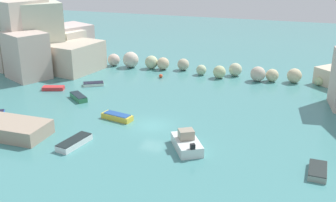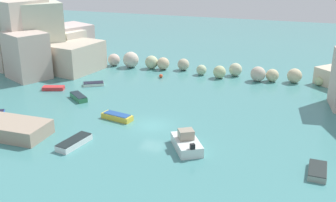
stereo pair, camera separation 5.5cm
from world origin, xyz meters
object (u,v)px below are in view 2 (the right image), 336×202
moored_boat_1 (117,117)px  moored_boat_8 (74,142)px  channel_buoy (161,76)px  moored_boat_6 (79,97)px  moored_boat_3 (94,84)px  moored_boat_7 (317,171)px  stone_dock (8,128)px  moored_boat_4 (53,88)px  moored_boat_2 (85,69)px  moored_boat_5 (187,143)px

moored_boat_1 → moored_boat_8: bearing=-86.6°
channel_buoy → moored_boat_6: 14.24m
moored_boat_1 → moored_boat_3: (-8.71, 10.35, -0.11)m
moored_boat_1 → moored_boat_7: moored_boat_1 is taller
stone_dock → moored_boat_4: bearing=106.0°
moored_boat_4 → moored_boat_8: moored_boat_8 is taller
moored_boat_3 → channel_buoy: bearing=-170.3°
channel_buoy → moored_boat_6: bearing=-118.3°
moored_boat_2 → moored_boat_5: (23.32, -21.16, 0.38)m
moored_boat_6 → moored_boat_7: size_ratio=1.04×
stone_dock → channel_buoy: size_ratio=14.80×
channel_buoy → moored_boat_5: bearing=-64.1°
moored_boat_2 → moored_boat_5: 31.49m
moored_boat_4 → moored_boat_5: 25.22m
moored_boat_5 → moored_boat_6: 19.37m
stone_dock → moored_boat_7: 30.47m
channel_buoy → moored_boat_2: (-12.90, -0.34, -0.04)m
stone_dock → moored_boat_3: 17.73m
moored_boat_3 → moored_boat_5: bearing=110.3°
moored_boat_3 → moored_boat_6: bearing=69.9°
moored_boat_4 → stone_dock: bearing=87.0°
stone_dock → moored_boat_2: size_ratio=3.29×
moored_boat_1 → moored_boat_6: (-7.63, 4.43, 0.00)m
moored_boat_7 → moored_boat_8: (-22.54, -1.99, 0.04)m
moored_boat_2 → moored_boat_6: 13.66m
moored_boat_6 → moored_boat_7: bearing=19.8°
stone_dock → moored_boat_1: (8.94, 7.37, -0.42)m
moored_boat_1 → moored_boat_5: 10.57m
stone_dock → moored_boat_7: stone_dock is taller
moored_boat_5 → moored_boat_8: moored_boat_5 is taller
moored_boat_2 → moored_boat_6: moored_boat_6 is taller
moored_boat_3 → moored_boat_4: moored_boat_4 is taller
moored_boat_5 → moored_boat_6: bearing=30.9°
channel_buoy → moored_boat_3: bearing=-139.8°
moored_boat_5 → stone_dock: bearing=67.2°
moored_boat_1 → moored_boat_6: bearing=161.6°
stone_dock → moored_boat_5: size_ratio=1.79×
moored_boat_2 → moored_boat_7: (35.23, -22.03, 0.03)m
channel_buoy → moored_boat_6: size_ratio=0.17×
moored_boat_5 → moored_boat_2: bearing=16.2°
channel_buoy → moored_boat_1: (0.88, -16.97, 0.04)m
stone_dock → moored_boat_5: 18.71m
moored_boat_3 → moored_boat_7: bearing=121.9°
channel_buoy → moored_boat_3: channel_buoy is taller
moored_boat_2 → moored_boat_7: moored_boat_7 is taller
moored_boat_4 → moored_boat_6: size_ratio=0.93×
channel_buoy → moored_boat_1: size_ratio=0.15×
moored_boat_3 → moored_boat_6: 6.02m
moored_boat_3 → moored_boat_5: size_ratio=0.66×
moored_boat_3 → moored_boat_5: 23.56m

